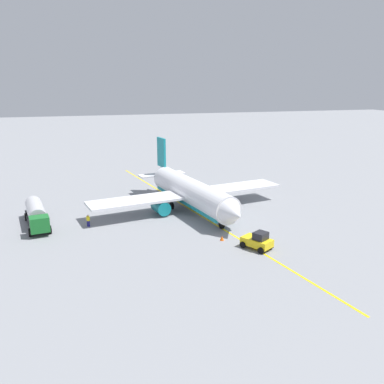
# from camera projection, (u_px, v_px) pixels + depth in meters

# --- Properties ---
(ground_plane) EXTENTS (400.00, 400.00, 0.00)m
(ground_plane) POSITION_uv_depth(u_px,v_px,m) (192.00, 210.00, 64.01)
(ground_plane) COLOR gray
(airplane) EXTENTS (28.77, 32.28, 10.00)m
(airplane) POSITION_uv_depth(u_px,v_px,m) (191.00, 193.00, 63.66)
(airplane) COLOR white
(airplane) RESTS_ON ground
(fuel_tanker) EXTENTS (11.19, 4.20, 3.15)m
(fuel_tanker) POSITION_uv_depth(u_px,v_px,m) (36.00, 214.00, 56.73)
(fuel_tanker) COLOR #2D2D33
(fuel_tanker) RESTS_ON ground
(pushback_tug) EXTENTS (4.12, 3.71, 2.20)m
(pushback_tug) POSITION_uv_depth(u_px,v_px,m) (258.00, 241.00, 49.03)
(pushback_tug) COLOR yellow
(pushback_tug) RESTS_ON ground
(refueling_worker) EXTENTS (0.59, 0.47, 1.71)m
(refueling_worker) POSITION_uv_depth(u_px,v_px,m) (88.00, 221.00, 56.71)
(refueling_worker) COLOR navy
(refueling_worker) RESTS_ON ground
(safety_cone_nose) EXTENTS (0.53, 0.53, 0.59)m
(safety_cone_nose) POSITION_uv_depth(u_px,v_px,m) (222.00, 238.00, 51.79)
(safety_cone_nose) COLOR #F2590F
(safety_cone_nose) RESTS_ON ground
(taxi_line_marking) EXTENTS (66.64, 12.20, 0.01)m
(taxi_line_marking) POSITION_uv_depth(u_px,v_px,m) (192.00, 210.00, 64.01)
(taxi_line_marking) COLOR yellow
(taxi_line_marking) RESTS_ON ground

